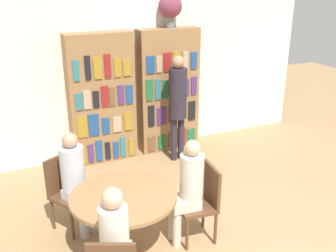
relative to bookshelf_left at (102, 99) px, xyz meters
The scene contains 11 objects.
wall_back 0.77m from the bookshelf_left, 18.88° to the left, with size 6.40×0.07×3.00m.
bookshelf_left is the anchor object (origin of this frame).
bookshelf_right 1.14m from the bookshelf_left, ahead, with size 1.02×0.34×2.04m.
flower_vase 1.79m from the bookshelf_left, ahead, with size 0.37×0.37×0.52m.
reading_table 2.45m from the bookshelf_left, 100.67° to the right, with size 1.11×1.11×0.73m.
chair_left_side 1.91m from the bookshelf_left, 119.24° to the right, with size 0.55×0.55×0.89m.
chair_far_side 2.56m from the bookshelf_left, 79.83° to the right, with size 0.44×0.44×0.89m.
seated_reader_left 1.96m from the bookshelf_left, 114.66° to the right, with size 0.40×0.41×1.23m.
seated_reader_right 2.48m from the bookshelf_left, 83.89° to the right, with size 0.38×0.29×1.23m.
seated_reader_back 3.13m from the bookshelf_left, 103.67° to the right, with size 0.36×0.40×1.24m.
librarian_standing 1.19m from the bookshelf_left, 24.98° to the right, with size 0.28×0.55×1.71m.
Camera 1 is at (-2.05, -2.12, 2.85)m, focal length 42.00 mm.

